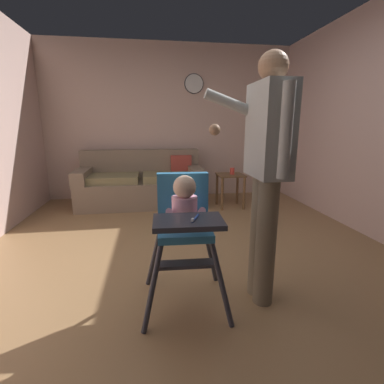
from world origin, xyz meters
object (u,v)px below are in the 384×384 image
object	(u,v)px
high_chair	(184,217)
sippy_cup	(232,171)
side_table	(230,183)
toy_ball	(162,224)
adult_standing	(266,169)
couch	(142,184)
wall_clock	(194,84)

from	to	relation	value
high_chair	sippy_cup	world-z (taller)	high_chair
side_table	sippy_cup	xyz separation A→B (m)	(0.02, 0.00, 0.19)
side_table	sippy_cup	size ratio (longest dim) A/B	5.20
toy_ball	side_table	world-z (taller)	side_table
adult_standing	side_table	distance (m)	2.48
couch	adult_standing	bearing A→B (deg)	18.41
couch	wall_clock	world-z (taller)	wall_clock
side_table	high_chair	bearing A→B (deg)	-113.09
couch	wall_clock	bearing A→B (deg)	117.14
adult_standing	toy_ball	xyz separation A→B (m)	(-0.65, 1.46, -0.89)
couch	adult_standing	xyz separation A→B (m)	(0.92, -2.77, 0.64)
high_chair	sippy_cup	xyz separation A→B (m)	(1.03, 2.36, -0.09)
toy_ball	sippy_cup	bearing A→B (deg)	38.90
high_chair	side_table	xyz separation A→B (m)	(1.01, 2.36, -0.28)
side_table	wall_clock	distance (m)	1.85
high_chair	side_table	distance (m)	2.58
high_chair	sippy_cup	distance (m)	2.58
wall_clock	adult_standing	bearing A→B (deg)	-90.17
adult_standing	wall_clock	bearing A→B (deg)	-89.37
wall_clock	high_chair	bearing A→B (deg)	-99.93
high_chair	adult_standing	world-z (taller)	adult_standing
adult_standing	couch	bearing A→B (deg)	-70.78
high_chair	wall_clock	bearing A→B (deg)	172.59
toy_ball	high_chair	bearing A→B (deg)	-86.20
toy_ball	sippy_cup	distance (m)	1.53
toy_ball	sippy_cup	size ratio (longest dim) A/B	1.73
couch	sippy_cup	distance (m)	1.47
side_table	sippy_cup	bearing A→B (deg)	0.00
toy_ball	wall_clock	distance (m)	2.66
adult_standing	sippy_cup	size ratio (longest dim) A/B	17.11
adult_standing	toy_ball	world-z (taller)	adult_standing
side_table	adult_standing	bearing A→B (deg)	-100.75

